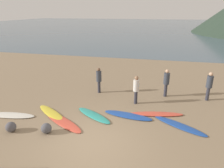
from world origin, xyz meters
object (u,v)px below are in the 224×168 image
Objects in this scene: person_1 at (209,84)px; surfboard_1 at (52,113)px; surfboard_2 at (63,122)px; person_0 at (136,88)px; person_2 at (166,81)px; beach_rock_near at (11,127)px; surfboard_4 at (128,115)px; surfboard_6 at (179,126)px; person_3 at (99,78)px; surfboard_3 at (94,115)px; beach_rock_far at (46,128)px; surfboard_5 at (156,114)px; surfboard_0 at (11,115)px.

surfboard_1 is at bearing -133.17° from person_1.
person_0 is (2.92, 2.70, 0.87)m from surfboard_2.
person_2 is 3.82× the size of beach_rock_near.
surfboard_4 is (3.58, 0.64, -0.00)m from surfboard_1.
person_1 is (1.69, 3.19, 0.92)m from surfboard_6.
person_0 is 3.65× the size of beach_rock_near.
person_3 is (-3.89, -0.30, -0.04)m from person_2.
person_0 reaches higher than beach_rock_near.
surfboard_3 is 1.61m from surfboard_4.
surfboard_2 is at bearing -126.76° from person_1.
person_3 is 4.80m from beach_rock_far.
beach_rock_near is (-6.20, -5.21, -0.74)m from person_2.
surfboard_6 is 1.50× the size of person_2.
person_0 is at bearing 126.44° from surfboard_5.
surfboard_1 is 6.42m from person_2.
beach_rock_near is (-0.89, -1.72, 0.17)m from surfboard_1.
surfboard_2 is 4.37m from surfboard_5.
surfboard_5 is 1.04× the size of surfboard_6.
surfboard_2 is 2.08m from beach_rock_near.
surfboard_5 is 6.42m from beach_rock_near.
person_2 reaches higher than surfboard_1.
person_1 reaches higher than beach_rock_near.
surfboard_4 is (5.39, 1.23, 0.00)m from surfboard_0.
surfboard_1 reaches higher than surfboard_2.
surfboard_6 is at bearing -95.61° from person_1.
beach_rock_near is (-5.77, -2.80, 0.16)m from surfboard_5.
surfboard_0 is at bearing -148.62° from surfboard_2.
surfboard_3 is at bearing -128.01° from person_1.
surfboard_6 is 2.95m from person_0.
surfboard_3 is at bearing 51.23° from beach_rock_far.
beach_rock_far is at bearing -27.34° from surfboard_0.
surfboard_2 is at bearing -111.42° from surfboard_3.
beach_rock_far is at bearing 57.11° from person_2.
surfboard_2 is at bearing -168.35° from surfboard_5.
surfboard_5 is 3.69m from person_1.
surfboard_0 is at bearing -157.77° from surfboard_4.
person_2 reaches higher than person_0.
surfboard_6 is at bearing -50.03° from surfboard_5.
person_2 is 6.91m from beach_rock_far.
person_0 is at bearing 39.59° from beach_rock_near.
person_0 is (0.18, 1.48, 0.86)m from surfboard_4.
beach_rock_far is at bearing -130.58° from surfboard_6.
beach_rock_far is (-4.31, -2.57, 0.17)m from surfboard_5.
surfboard_4 is at bearing 69.36° from person_2.
surfboard_2 is 1.11× the size of surfboard_4.
surfboard_0 is 1.51× the size of person_3.
surfboard_0 is 0.96× the size of surfboard_6.
person_1 is at bearing 16.60° from surfboard_0.
surfboard_3 is 0.86× the size of surfboard_5.
person_3 is at bearing 177.83° from surfboard_6.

